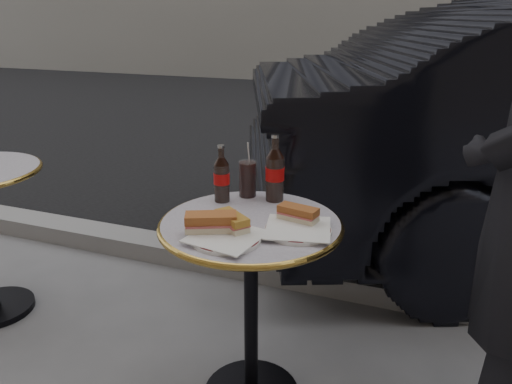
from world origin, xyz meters
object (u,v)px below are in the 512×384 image
(plate_left, at_px, (226,239))
(cola_glass, at_px, (248,179))
(cola_bottle_left, at_px, (222,173))
(bistro_table, at_px, (251,315))
(cola_bottle_right, at_px, (275,168))
(plate_right, at_px, (298,230))

(plate_left, relative_size, cola_glass, 1.58)
(cola_bottle_left, xyz_separation_m, cola_glass, (0.07, 0.08, -0.04))
(bistro_table, height_order, cola_bottle_right, cola_bottle_right)
(bistro_table, xyz_separation_m, plate_right, (0.17, -0.03, 0.37))
(cola_bottle_left, height_order, cola_glass, cola_bottle_left)
(plate_left, relative_size, plate_right, 1.01)
(plate_left, distance_m, cola_glass, 0.41)
(bistro_table, relative_size, cola_glass, 5.34)
(plate_left, distance_m, cola_bottle_right, 0.40)
(cola_bottle_left, bearing_deg, cola_glass, 51.22)
(cola_glass, bearing_deg, plate_right, -42.82)
(plate_right, distance_m, cola_bottle_right, 0.32)
(plate_right, height_order, cola_glass, cola_glass)
(bistro_table, relative_size, plate_right, 3.42)
(cola_bottle_left, relative_size, cola_glass, 1.56)
(cola_bottle_right, bearing_deg, cola_glass, 176.58)
(plate_left, height_order, cola_bottle_left, cola_bottle_left)
(cola_glass, bearing_deg, bistro_table, -65.86)
(plate_right, distance_m, cola_glass, 0.38)
(cola_bottle_left, bearing_deg, plate_left, -63.37)
(plate_left, xyz_separation_m, cola_bottle_left, (-0.15, 0.31, 0.10))
(plate_left, xyz_separation_m, cola_glass, (-0.09, 0.39, 0.06))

